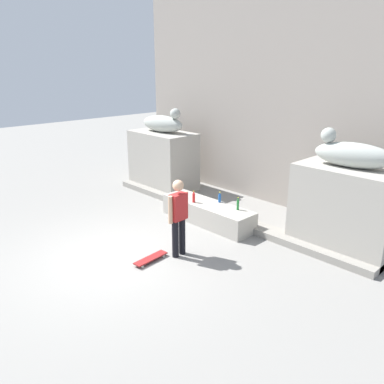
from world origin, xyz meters
name	(u,v)px	position (x,y,z in m)	size (l,w,h in m)	color
ground_plane	(117,257)	(0.00, 0.00, 0.00)	(40.00, 40.00, 0.00)	gray
facade_wall	(277,82)	(0.00, 5.49, 3.41)	(10.03, 0.60, 6.83)	gray
pedestal_left	(163,160)	(-3.07, 3.87, 0.92)	(2.15, 1.25, 1.84)	#A39E93
pedestal_right	(346,209)	(3.07, 3.87, 0.92)	(2.15, 1.25, 1.84)	#A39E93
statue_reclining_left	(163,123)	(-3.04, 3.88, 2.12)	(1.65, 0.73, 0.78)	#AAB0A7
statue_reclining_right	(352,154)	(3.04, 3.87, 2.12)	(1.67, 0.79, 0.78)	#AAB0A7
ledge_block	(207,213)	(0.00, 2.76, 0.26)	(2.63, 0.74, 0.52)	#A39E93
skater	(178,215)	(0.84, 1.02, 0.92)	(0.23, 0.54, 1.67)	black
skateboard	(151,258)	(0.64, 0.42, 0.06)	(0.27, 0.81, 0.08)	maroon
bottle_red	(194,198)	(-0.30, 2.56, 0.65)	(0.07, 0.07, 0.31)	red
bottle_green	(238,205)	(0.83, 2.96, 0.65)	(0.06, 0.06, 0.32)	#1E722D
bottle_blue	(220,198)	(0.15, 3.04, 0.63)	(0.08, 0.08, 0.27)	#194C99
stair_step	(220,215)	(0.00, 3.23, 0.08)	(8.29, 0.50, 0.16)	gray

